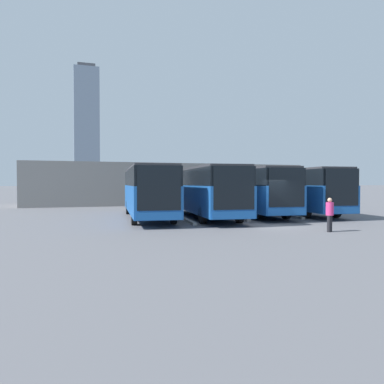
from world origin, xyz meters
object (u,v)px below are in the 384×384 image
bus_0 (294,189)px  bus_1 (249,189)px  bus_3 (148,190)px  bus_2 (205,190)px  pedestrian (330,214)px

bus_0 → bus_1: 3.79m
bus_1 → bus_3: same height
bus_2 → pedestrian: bearing=115.6°
bus_1 → bus_2: bearing=21.7°
bus_1 → bus_3: size_ratio=1.00×
bus_2 → bus_1: bearing=-158.3°
bus_0 → bus_3: same height
bus_1 → pedestrian: bearing=91.9°
bus_0 → bus_1: same height
bus_2 → pedestrian: size_ratio=7.59×
bus_1 → pedestrian: 9.85m
bus_0 → bus_2: 7.65m
bus_3 → bus_2: bearing=176.4°
pedestrian → bus_3: bearing=-88.8°
bus_0 → bus_3: 11.38m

